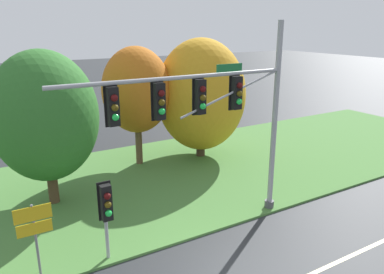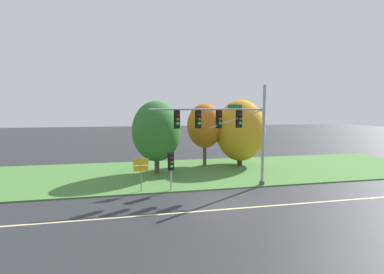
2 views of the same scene
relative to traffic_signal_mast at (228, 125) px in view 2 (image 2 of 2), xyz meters
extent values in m
plane|color=#282B2D|center=(-1.45, -2.89, -4.85)|extent=(160.00, 160.00, 0.00)
cube|color=beige|center=(-1.45, -4.09, -4.84)|extent=(36.00, 0.16, 0.01)
cube|color=#477A38|center=(-1.45, 5.36, -4.80)|extent=(48.00, 11.50, 0.10)
cylinder|color=#9EA0A5|center=(2.90, 0.01, -0.85)|extent=(0.22, 0.22, 7.80)
cylinder|color=#4C4C51|center=(2.90, 0.01, -4.60)|extent=(0.40, 0.40, 0.30)
cylinder|color=#9EA0A5|center=(-1.46, 0.01, 1.18)|extent=(8.72, 0.14, 0.14)
cylinder|color=#9EA0A5|center=(0.72, 0.01, 0.48)|extent=(4.38, 0.08, 1.48)
cube|color=black|center=(0.91, 0.01, 0.45)|extent=(0.34, 0.28, 1.22)
cube|color=black|center=(0.91, 0.17, 0.45)|extent=(0.46, 0.04, 1.34)
sphere|color=#4C0C0C|center=(0.91, -0.17, 0.75)|extent=(0.22, 0.22, 0.22)
sphere|color=#51420C|center=(0.91, -0.17, 0.45)|extent=(0.22, 0.22, 0.22)
sphere|color=green|center=(0.91, -0.17, 0.15)|extent=(0.22, 0.22, 0.22)
cube|color=black|center=(-0.67, 0.01, 0.45)|extent=(0.34, 0.28, 1.22)
cube|color=black|center=(-0.67, 0.17, 0.45)|extent=(0.46, 0.04, 1.34)
sphere|color=#4C0C0C|center=(-0.67, -0.17, 0.75)|extent=(0.22, 0.22, 0.22)
sphere|color=#51420C|center=(-0.67, -0.17, 0.45)|extent=(0.22, 0.22, 0.22)
sphere|color=green|center=(-0.67, -0.17, 0.15)|extent=(0.22, 0.22, 0.22)
cube|color=black|center=(-2.25, 0.01, 0.45)|extent=(0.34, 0.28, 1.22)
cube|color=black|center=(-2.25, 0.17, 0.45)|extent=(0.46, 0.04, 1.34)
sphere|color=#4C0C0C|center=(-2.25, -0.17, 0.75)|extent=(0.22, 0.22, 0.22)
sphere|color=#51420C|center=(-2.25, -0.17, 0.45)|extent=(0.22, 0.22, 0.22)
sphere|color=green|center=(-2.25, -0.17, 0.15)|extent=(0.22, 0.22, 0.22)
cube|color=black|center=(-3.84, 0.01, 0.45)|extent=(0.34, 0.28, 1.22)
cube|color=black|center=(-3.84, 0.17, 0.45)|extent=(0.46, 0.04, 1.34)
sphere|color=#4C0C0C|center=(-3.84, -0.17, 0.75)|extent=(0.22, 0.22, 0.22)
sphere|color=#51420C|center=(-3.84, -0.17, 0.45)|extent=(0.22, 0.22, 0.22)
sphere|color=green|center=(-3.84, -0.17, 0.15)|extent=(0.22, 0.22, 0.22)
cube|color=#196B33|center=(0.52, -0.04, 1.40)|extent=(1.10, 0.04, 0.28)
cylinder|color=#9EA0A5|center=(-4.33, 0.00, -3.40)|extent=(0.12, 0.12, 2.70)
cube|color=black|center=(-4.33, -0.20, -2.60)|extent=(0.34, 0.28, 1.22)
cube|color=black|center=(-4.33, -0.04, -2.60)|extent=(0.46, 0.04, 1.34)
sphere|color=#4C0C0C|center=(-4.33, -0.38, -2.30)|extent=(0.22, 0.22, 0.22)
sphere|color=#51420C|center=(-4.33, -0.38, -2.60)|extent=(0.22, 0.22, 0.22)
sphere|color=green|center=(-4.33, -0.38, -2.90)|extent=(0.22, 0.22, 0.22)
cylinder|color=slate|center=(-6.49, 0.16, -3.51)|extent=(0.08, 0.08, 2.47)
cube|color=gold|center=(-6.49, 0.13, -2.57)|extent=(1.09, 0.03, 0.47)
cube|color=gold|center=(-6.49, 0.13, -3.06)|extent=(1.03, 0.03, 0.40)
cylinder|color=#4C3823|center=(-5.05, 5.27, -3.39)|extent=(0.44, 0.44, 2.72)
ellipsoid|color=#2D6B28|center=(-5.05, 5.27, -0.81)|extent=(4.44, 4.44, 5.55)
cylinder|color=brown|center=(0.16, 7.89, -3.15)|extent=(0.37, 0.37, 3.19)
ellipsoid|color=#B76019|center=(0.16, 7.89, -0.53)|extent=(3.75, 3.75, 4.69)
cylinder|color=#423021|center=(3.87, 7.24, -3.61)|extent=(0.52, 0.52, 2.28)
ellipsoid|color=#C68C1E|center=(3.87, 7.24, -1.04)|extent=(5.18, 5.18, 6.47)
camera|label=1|loc=(-7.49, -10.97, 2.88)|focal=35.00mm
camera|label=2|loc=(-6.32, -18.39, 1.15)|focal=24.00mm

